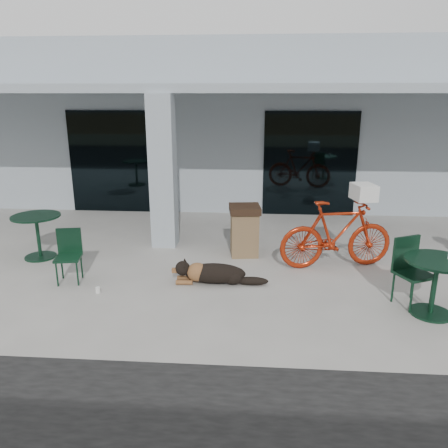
# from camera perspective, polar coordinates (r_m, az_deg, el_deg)

# --- Properties ---
(ground) EXTENTS (80.00, 80.00, 0.00)m
(ground) POSITION_cam_1_polar(r_m,az_deg,el_deg) (7.18, 0.62, -8.96)
(ground) COLOR #A8A59F
(ground) RESTS_ON ground
(building) EXTENTS (22.00, 7.00, 4.50)m
(building) POSITION_cam_1_polar(r_m,az_deg,el_deg) (15.00, 2.73, 13.32)
(building) COLOR #9EA9B3
(building) RESTS_ON ground
(storefront_glass_left) EXTENTS (2.80, 0.06, 2.70)m
(storefront_glass_left) POSITION_cam_1_polar(r_m,az_deg,el_deg) (12.12, -13.25, 7.86)
(storefront_glass_left) COLOR black
(storefront_glass_left) RESTS_ON ground
(storefront_glass_right) EXTENTS (2.40, 0.06, 2.70)m
(storefront_glass_right) POSITION_cam_1_polar(r_m,az_deg,el_deg) (11.66, 11.14, 7.65)
(storefront_glass_right) COLOR black
(storefront_glass_right) RESTS_ON ground
(column) EXTENTS (0.50, 0.50, 3.12)m
(column) POSITION_cam_1_polar(r_m,az_deg,el_deg) (9.10, -7.97, 6.70)
(column) COLOR #9EA9B3
(column) RESTS_ON ground
(overhang) EXTENTS (22.00, 2.80, 0.18)m
(overhang) POSITION_cam_1_polar(r_m,az_deg,el_deg) (10.08, 2.01, 17.21)
(overhang) COLOR #9EA9B3
(overhang) RESTS_ON column
(bicycle) EXTENTS (2.20, 1.01, 1.27)m
(bicycle) POSITION_cam_1_polar(r_m,az_deg,el_deg) (8.25, 14.48, -1.32)
(bicycle) COLOR #AA270D
(bicycle) RESTS_ON ground
(laundry_basket) EXTENTS (0.45, 0.54, 0.29)m
(laundry_basket) POSITION_cam_1_polar(r_m,az_deg,el_deg) (8.23, 17.79, 4.00)
(laundry_basket) COLOR white
(laundry_basket) RESTS_ON bicycle
(dog) EXTENTS (1.22, 0.47, 0.40)m
(dog) POSITION_cam_1_polar(r_m,az_deg,el_deg) (7.44, -1.18, -6.31)
(dog) COLOR black
(dog) RESTS_ON ground
(cup_near_dog) EXTENTS (0.08, 0.08, 0.09)m
(cup_near_dog) POSITION_cam_1_polar(r_m,az_deg,el_deg) (7.45, -16.15, -8.28)
(cup_near_dog) COLOR white
(cup_near_dog) RESTS_ON ground
(cafe_table_near) EXTENTS (0.95, 0.95, 0.86)m
(cafe_table_near) POSITION_cam_1_polar(r_m,az_deg,el_deg) (9.25, -23.10, -1.53)
(cafe_table_near) COLOR #133723
(cafe_table_near) RESTS_ON ground
(cafe_chair_near) EXTENTS (0.48, 0.51, 0.91)m
(cafe_chair_near) POSITION_cam_1_polar(r_m,az_deg,el_deg) (7.86, -19.69, -4.08)
(cafe_chair_near) COLOR #133723
(cafe_chair_near) RESTS_ON ground
(cafe_table_far) EXTENTS (1.18, 1.18, 0.85)m
(cafe_table_far) POSITION_cam_1_polar(r_m,az_deg,el_deg) (7.04, 25.76, -7.47)
(cafe_table_far) COLOR #133723
(cafe_table_far) RESTS_ON ground
(cafe_chair_far_a) EXTENTS (0.65, 0.67, 1.04)m
(cafe_chair_far_a) POSITION_cam_1_polar(r_m,az_deg,el_deg) (7.17, 23.58, -5.93)
(cafe_chair_far_a) COLOR #133723
(cafe_chair_far_a) RESTS_ON ground
(trash_receptacle) EXTENTS (0.66, 0.66, 1.01)m
(trash_receptacle) POSITION_cam_1_polar(r_m,az_deg,el_deg) (8.67, 2.69, -0.84)
(trash_receptacle) COLOR brown
(trash_receptacle) RESTS_ON ground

